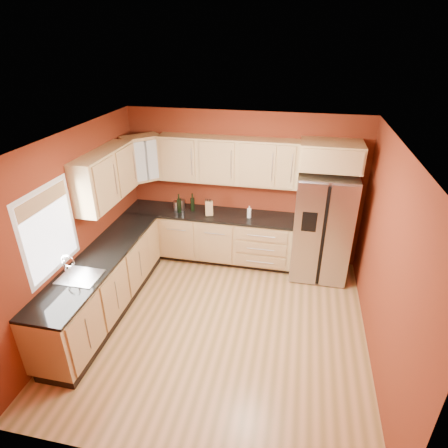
% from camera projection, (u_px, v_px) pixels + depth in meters
% --- Properties ---
extents(floor, '(4.00, 4.00, 0.00)m').
position_uv_depth(floor, '(219.00, 325.00, 5.28)').
color(floor, olive).
rests_on(floor, ground).
extents(ceiling, '(4.00, 4.00, 0.00)m').
position_uv_depth(ceiling, '(218.00, 143.00, 4.10)').
color(ceiling, silver).
rests_on(ceiling, wall_back).
extents(wall_back, '(4.00, 0.04, 2.60)m').
position_uv_depth(wall_back, '(244.00, 188.00, 6.44)').
color(wall_back, maroon).
rests_on(wall_back, floor).
extents(wall_front, '(4.00, 0.04, 2.60)m').
position_uv_depth(wall_front, '(163.00, 371.00, 2.95)').
color(wall_front, maroon).
rests_on(wall_front, floor).
extents(wall_left, '(0.04, 4.00, 2.60)m').
position_uv_depth(wall_left, '(75.00, 230.00, 5.06)').
color(wall_left, maroon).
rests_on(wall_left, floor).
extents(wall_right, '(0.04, 4.00, 2.60)m').
position_uv_depth(wall_right, '(387.00, 263.00, 4.33)').
color(wall_right, maroon).
rests_on(wall_right, floor).
extents(base_cabinets_back, '(2.90, 0.60, 0.88)m').
position_uv_depth(base_cabinets_back, '(210.00, 237.00, 6.67)').
color(base_cabinets_back, tan).
rests_on(base_cabinets_back, floor).
extents(base_cabinets_left, '(0.60, 2.80, 0.88)m').
position_uv_depth(base_cabinets_left, '(104.00, 285.00, 5.39)').
color(base_cabinets_left, tan).
rests_on(base_cabinets_left, floor).
extents(countertop_back, '(2.90, 0.62, 0.04)m').
position_uv_depth(countertop_back, '(209.00, 214.00, 6.45)').
color(countertop_back, black).
rests_on(countertop_back, base_cabinets_back).
extents(countertop_left, '(0.62, 2.80, 0.04)m').
position_uv_depth(countertop_left, '(100.00, 258.00, 5.18)').
color(countertop_left, black).
rests_on(countertop_left, base_cabinets_left).
extents(upper_cabinets_back, '(2.30, 0.33, 0.75)m').
position_uv_depth(upper_cabinets_back, '(228.00, 161.00, 6.10)').
color(upper_cabinets_back, tan).
rests_on(upper_cabinets_back, wall_back).
extents(upper_cabinets_left, '(0.33, 1.35, 0.75)m').
position_uv_depth(upper_cabinets_left, '(106.00, 176.00, 5.42)').
color(upper_cabinets_left, tan).
rests_on(upper_cabinets_left, wall_left).
extents(corner_upper_cabinet, '(0.67, 0.67, 0.75)m').
position_uv_depth(corner_upper_cabinet, '(142.00, 158.00, 6.22)').
color(corner_upper_cabinet, tan).
rests_on(corner_upper_cabinet, wall_back).
extents(over_fridge_cabinet, '(0.92, 0.60, 0.40)m').
position_uv_depth(over_fridge_cabinet, '(331.00, 155.00, 5.59)').
color(over_fridge_cabinet, tan).
rests_on(over_fridge_cabinet, wall_back).
extents(refrigerator, '(0.90, 0.75, 1.78)m').
position_uv_depth(refrigerator, '(322.00, 226.00, 6.05)').
color(refrigerator, '#AFAFB4').
rests_on(refrigerator, floor).
extents(window, '(0.03, 0.90, 1.00)m').
position_uv_depth(window, '(49.00, 231.00, 4.51)').
color(window, white).
rests_on(window, wall_left).
extents(sink_faucet, '(0.50, 0.42, 0.30)m').
position_uv_depth(sink_faucet, '(78.00, 267.00, 4.67)').
color(sink_faucet, white).
rests_on(sink_faucet, countertop_left).
extents(canister_left, '(0.12, 0.12, 0.18)m').
position_uv_depth(canister_left, '(177.00, 206.00, 6.48)').
color(canister_left, '#AFAFB4').
rests_on(canister_left, countertop_back).
extents(canister_right, '(0.12, 0.12, 0.19)m').
position_uv_depth(canister_right, '(181.00, 205.00, 6.50)').
color(canister_right, '#AFAFB4').
rests_on(canister_right, countertop_back).
extents(wine_bottle_a, '(0.08, 0.08, 0.32)m').
position_uv_depth(wine_bottle_a, '(193.00, 202.00, 6.45)').
color(wine_bottle_a, black).
rests_on(wine_bottle_a, countertop_back).
extents(wine_bottle_b, '(0.07, 0.07, 0.33)m').
position_uv_depth(wine_bottle_b, '(179.00, 203.00, 6.40)').
color(wine_bottle_b, black).
rests_on(wine_bottle_b, countertop_back).
extents(knife_block, '(0.15, 0.15, 0.25)m').
position_uv_depth(knife_block, '(209.00, 208.00, 6.32)').
color(knife_block, '#A67F51').
rests_on(knife_block, countertop_back).
extents(soap_dispenser, '(0.09, 0.09, 0.21)m').
position_uv_depth(soap_dispenser, '(249.00, 212.00, 6.23)').
color(soap_dispenser, silver).
rests_on(soap_dispenser, countertop_back).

